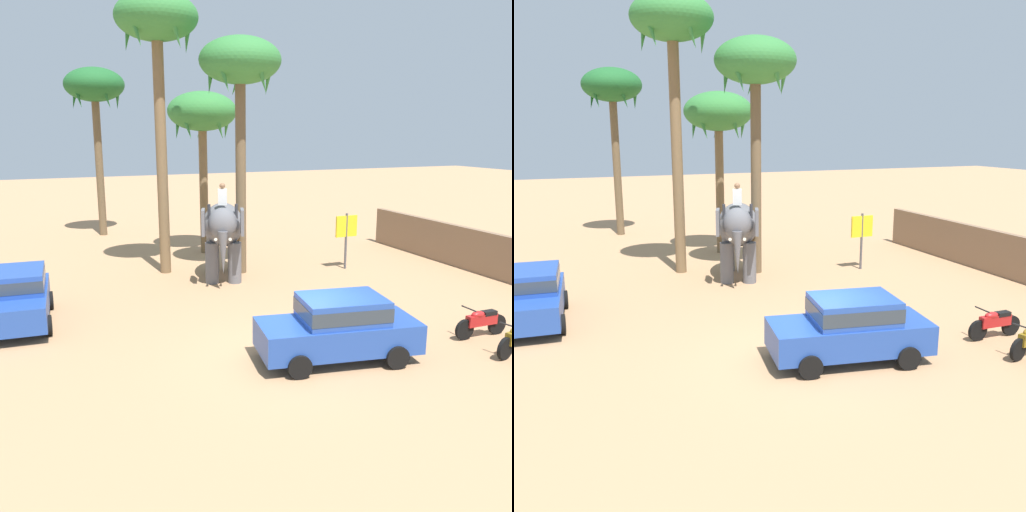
% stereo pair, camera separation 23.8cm
% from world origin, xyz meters
% --- Properties ---
extents(ground_plane, '(120.00, 120.00, 0.00)m').
position_xyz_m(ground_plane, '(0.00, 0.00, 0.00)').
color(ground_plane, tan).
extents(car_sedan_foreground, '(4.33, 2.40, 1.70)m').
position_xyz_m(car_sedan_foreground, '(0.76, -0.47, 0.93)').
color(car_sedan_foreground, '#23479E').
rests_on(car_sedan_foreground, ground).
extents(car_parked_far_side, '(2.08, 4.20, 1.70)m').
position_xyz_m(car_parked_far_side, '(-6.85, 5.66, 0.93)').
color(car_parked_far_side, '#23479E').
rests_on(car_parked_far_side, ground).
extents(elephant_with_mahout, '(2.65, 4.01, 3.88)m').
position_xyz_m(elephant_with_mahout, '(0.71, 8.27, 1.99)').
color(elephant_with_mahout, slate).
rests_on(elephant_with_mahout, ground).
extents(motorcycle_mid_row, '(1.80, 0.55, 0.94)m').
position_xyz_m(motorcycle_mid_row, '(5.38, -0.68, 0.46)').
color(motorcycle_mid_row, black).
rests_on(motorcycle_mid_row, ground).
extents(palm_tree_behind_elephant, '(3.20, 3.20, 7.57)m').
position_xyz_m(palm_tree_behind_elephant, '(1.47, 13.11, 6.47)').
color(palm_tree_behind_elephant, brown).
rests_on(palm_tree_behind_elephant, ground).
extents(palm_tree_near_hut, '(3.20, 3.20, 9.10)m').
position_xyz_m(palm_tree_near_hut, '(-2.46, 19.74, 7.89)').
color(palm_tree_near_hut, brown).
rests_on(palm_tree_near_hut, ground).
extents(palm_tree_far_back, '(3.20, 3.20, 9.35)m').
position_xyz_m(palm_tree_far_back, '(1.71, 8.86, 8.12)').
color(palm_tree_far_back, brown).
rests_on(palm_tree_far_back, ground).
extents(palm_tree_leaning_seaward, '(3.20, 3.20, 10.93)m').
position_xyz_m(palm_tree_leaning_seaward, '(-1.21, 10.09, 9.55)').
color(palm_tree_leaning_seaward, brown).
rests_on(palm_tree_leaning_seaward, ground).
extents(compound_wall, '(0.30, 16.00, 1.80)m').
position_xyz_m(compound_wall, '(10.76, 4.00, 0.90)').
color(compound_wall, '#84664C').
rests_on(compound_wall, ground).
extents(signboard_yellow, '(1.00, 0.10, 2.40)m').
position_xyz_m(signboard_yellow, '(6.05, 7.71, 1.69)').
color(signboard_yellow, '#4C4C51').
rests_on(signboard_yellow, ground).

